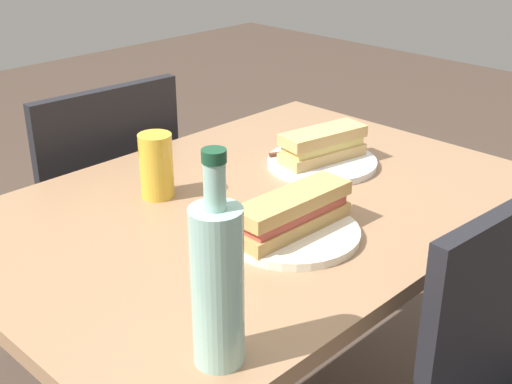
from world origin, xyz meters
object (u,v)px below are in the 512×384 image
dining_table (256,253)px  baguette_sandwich_near (323,145)px  knife_far (265,219)px  baguette_sandwich_far (293,212)px  chair_far (97,216)px  knife_near (302,151)px  plate_far (292,233)px  water_bottle (217,283)px  beer_glass (156,166)px  plate_near (322,162)px

dining_table → baguette_sandwich_near: (0.23, 0.03, 0.17)m
knife_far → baguette_sandwich_far: bearing=-80.5°
chair_far → baguette_sandwich_far: 0.78m
baguette_sandwich_near → chair_far: bearing=113.3°
knife_near → knife_far: same height
plate_far → knife_far: (-0.01, 0.06, 0.01)m
dining_table → knife_near: (0.23, 0.08, 0.14)m
plate_far → knife_far: 0.06m
water_bottle → beer_glass: 0.53m
dining_table → knife_far: (-0.07, -0.09, 0.14)m
baguette_sandwich_near → water_bottle: (-0.61, -0.33, 0.07)m
chair_far → plate_far: (-0.05, -0.73, 0.24)m
dining_table → knife_far: size_ratio=6.24×
plate_far → plate_near: bearing=30.6°
chair_far → baguette_sandwich_near: bearing=-66.7°
plate_near → plate_far: size_ratio=1.00×
chair_far → plate_far: bearing=-94.2°
plate_near → water_bottle: size_ratio=0.81×
plate_near → plate_far: 0.34m
chair_far → water_bottle: (-0.37, -0.88, 0.35)m
plate_near → plate_far: bearing=-149.4°
plate_near → baguette_sandwich_far: baguette_sandwich_far is taller
dining_table → knife_near: size_ratio=6.57×
beer_glass → water_bottle: bearing=-119.5°
beer_glass → knife_near: bearing=-11.9°
knife_near → knife_far: size_ratio=0.95×
chair_far → baguette_sandwich_near: (0.24, -0.55, 0.28)m
plate_far → water_bottle: 0.37m
dining_table → plate_far: bearing=-112.0°
baguette_sandwich_near → plate_near: bearing=-90.0°
plate_near → beer_glass: (-0.35, 0.13, 0.06)m
dining_table → plate_near: plate_near is taller
dining_table → chair_far: size_ratio=1.29×
chair_far → plate_near: size_ratio=3.57×
water_bottle → beer_glass: size_ratio=2.28×
plate_near → knife_far: knife_far is taller
knife_near → baguette_sandwich_far: size_ratio=0.71×
dining_table → plate_far: plate_far is taller
knife_near → beer_glass: bearing=168.1°
knife_far → water_bottle: (-0.31, -0.21, 0.10)m
knife_near → water_bottle: (-0.61, -0.39, 0.10)m
baguette_sandwich_far → water_bottle: size_ratio=0.80×
dining_table → plate_near: size_ratio=4.60×
beer_glass → plate_near: bearing=-20.6°
chair_far → knife_far: size_ratio=4.84×
chair_far → knife_far: 0.72m
dining_table → chair_far: (-0.01, 0.58, -0.12)m
water_bottle → beer_glass: bearing=60.5°
chair_far → knife_near: size_ratio=5.10×
baguette_sandwich_near → knife_far: 0.32m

